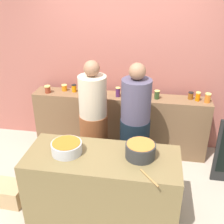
{
  "coord_description": "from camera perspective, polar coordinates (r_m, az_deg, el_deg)",
  "views": [
    {
      "loc": [
        0.51,
        -2.73,
        2.6
      ],
      "look_at": [
        0.0,
        0.35,
        1.05
      ],
      "focal_mm": 44.36,
      "sensor_mm": 36.0,
      "label": 1
    }
  ],
  "objects": [
    {
      "name": "cook_with_tongs",
      "position": [
        3.83,
        -3.82,
        -2.62
      ],
      "size": [
        0.39,
        0.39,
        1.65
      ],
      "color": "brown",
      "rests_on": "ground"
    },
    {
      "name": "preserve_jar_1",
      "position": [
        4.43,
        -9.79,
        4.96
      ],
      "size": [
        0.09,
        0.09,
        0.1
      ],
      "color": "orange",
      "rests_on": "display_shelf"
    },
    {
      "name": "preserve_jar_8",
      "position": [
        4.1,
        5.13,
        3.55
      ],
      "size": [
        0.08,
        0.08,
        0.11
      ],
      "color": "orange",
      "rests_on": "display_shelf"
    },
    {
      "name": "display_shelf",
      "position": [
        4.41,
        1.61,
        -2.36
      ],
      "size": [
        2.7,
        0.36,
        0.96
      ],
      "primitive_type": "cube",
      "color": "brown",
      "rests_on": "ground"
    },
    {
      "name": "preserve_jar_0",
      "position": [
        4.4,
        -13.13,
        4.59
      ],
      "size": [
        0.09,
        0.09,
        0.12
      ],
      "color": "maroon",
      "rests_on": "display_shelf"
    },
    {
      "name": "preserve_jar_7",
      "position": [
        4.13,
        2.93,
        3.94
      ],
      "size": [
        0.08,
        0.08,
        0.13
      ],
      "color": "red",
      "rests_on": "display_shelf"
    },
    {
      "name": "preserve_jar_12",
      "position": [
        4.19,
        17.28,
        3.09
      ],
      "size": [
        0.07,
        0.07,
        0.13
      ],
      "color": "#D66607",
      "rests_on": "display_shelf"
    },
    {
      "name": "prep_table",
      "position": [
        3.31,
        -1.92,
        -14.94
      ],
      "size": [
        1.7,
        0.7,
        0.83
      ],
      "primitive_type": "cube",
      "color": "brown",
      "rests_on": "ground"
    },
    {
      "name": "preserve_jar_9",
      "position": [
        4.16,
        6.86,
        3.98
      ],
      "size": [
        0.09,
        0.09,
        0.13
      ],
      "color": "#A82F0C",
      "rests_on": "display_shelf"
    },
    {
      "name": "cook_in_cap",
      "position": [
        3.71,
        4.73,
        -3.67
      ],
      "size": [
        0.4,
        0.4,
        1.67
      ],
      "color": "black",
      "rests_on": "ground"
    },
    {
      "name": "cooking_pot_center",
      "position": [
        3.01,
        5.87,
        -7.88
      ],
      "size": [
        0.32,
        0.32,
        0.16
      ],
      "color": "#2D2D2D",
      "rests_on": "prep_table"
    },
    {
      "name": "preserve_jar_13",
      "position": [
        4.18,
        19.13,
        2.76
      ],
      "size": [
        0.09,
        0.09,
        0.14
      ],
      "color": "orange",
      "rests_on": "display_shelf"
    },
    {
      "name": "preserve_jar_2",
      "position": [
        4.36,
        -7.83,
        4.88
      ],
      "size": [
        0.07,
        0.07,
        0.12
      ],
      "color": "orange",
      "rests_on": "display_shelf"
    },
    {
      "name": "preserve_jar_11",
      "position": [
        4.22,
        15.91,
        3.26
      ],
      "size": [
        0.08,
        0.08,
        0.11
      ],
      "color": "brown",
      "rests_on": "display_shelf"
    },
    {
      "name": "preserve_jar_5",
      "position": [
        4.21,
        -2.84,
        4.27
      ],
      "size": [
        0.07,
        0.07,
        0.11
      ],
      "color": "olive",
      "rests_on": "display_shelf"
    },
    {
      "name": "preserve_jar_3",
      "position": [
        4.25,
        -6.57,
        4.43
      ],
      "size": [
        0.07,
        0.07,
        0.13
      ],
      "color": "gold",
      "rests_on": "display_shelf"
    },
    {
      "name": "wooden_spoon",
      "position": [
        2.77,
        7.7,
        -13.28
      ],
      "size": [
        0.19,
        0.24,
        0.02
      ],
      "primitive_type": "cylinder",
      "rotation": [
        1.57,
        0.0,
        3.81
      ],
      "color": "#9E703D",
      "rests_on": "prep_table"
    },
    {
      "name": "preserve_jar_10",
      "position": [
        4.12,
        9.24,
        3.56
      ],
      "size": [
        0.08,
        0.08,
        0.13
      ],
      "color": "#2C4320",
      "rests_on": "display_shelf"
    },
    {
      "name": "storefront_wall",
      "position": [
        4.35,
        2.44,
        11.76
      ],
      "size": [
        4.8,
        0.12,
        3.0
      ],
      "primitive_type": "cube",
      "color": "#A75D52",
      "rests_on": "ground"
    },
    {
      "name": "cooking_pot_left",
      "position": [
        3.1,
        -9.32,
        -7.25
      ],
      "size": [
        0.34,
        0.34,
        0.13
      ],
      "color": "#B7B7BC",
      "rests_on": "prep_table"
    },
    {
      "name": "preserve_jar_4",
      "position": [
        4.3,
        -4.01,
        4.71
      ],
      "size": [
        0.09,
        0.09,
        0.11
      ],
      "color": "#CF7608",
      "rests_on": "display_shelf"
    },
    {
      "name": "bread_crate",
      "position": [
        3.89,
        -20.89,
        -15.25
      ],
      "size": [
        0.47,
        0.33,
        0.25
      ],
      "primitive_type": "cube",
      "rotation": [
        0.0,
        0.0,
        -0.03
      ],
      "color": "tan",
      "rests_on": "ground"
    },
    {
      "name": "ground",
      "position": [
        3.81,
        -0.91,
        -16.7
      ],
      "size": [
        12.0,
        12.0,
        0.0
      ],
      "primitive_type": "plane",
      "color": "#A69987"
    },
    {
      "name": "preserve_jar_6",
      "position": [
        4.14,
        1.23,
        4.15
      ],
      "size": [
        0.07,
        0.07,
        0.15
      ],
      "color": "#4A2152",
      "rests_on": "display_shelf"
    }
  ]
}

